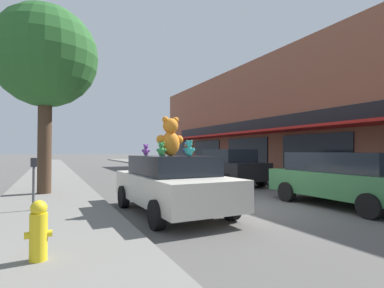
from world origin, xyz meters
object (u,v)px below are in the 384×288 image
Objects in this scene: teddy_bear_teal at (189,149)px; parked_car_far_center at (229,166)px; teddy_bear_green at (161,149)px; teddy_bear_purple at (146,150)px; fire_hydrant at (39,230)px; teddy_bear_cream at (164,150)px; street_tree at (46,58)px; teddy_bear_brown at (187,149)px; teddy_bear_black at (164,150)px; parked_car_far_left at (344,177)px; teddy_bear_blue at (187,149)px; plush_art_car at (172,183)px; parking_meter at (34,177)px; teddy_bear_giant at (170,137)px.

parked_car_far_center is (4.74, 5.84, -0.78)m from teddy_bear_teal.
teddy_bear_purple is at bearing -52.02° from teddy_bear_green.
teddy_bear_purple reaches higher than fire_hydrant.
street_tree is at bearing -88.05° from teddy_bear_cream.
teddy_bear_teal is (-0.49, -1.17, 0.01)m from teddy_bear_brown.
teddy_bear_teal is (0.35, -0.83, 0.01)m from teddy_bear_green.
teddy_bear_green reaches higher than teddy_bear_black.
parked_car_far_center reaches higher than fire_hydrant.
teddy_bear_blue is at bearing 159.15° from parked_car_far_left.
teddy_bear_teal is at bearing 148.30° from teddy_bear_green.
teddy_bear_cream is (-0.11, 0.29, 0.83)m from plush_art_car.
teddy_bear_brown and teddy_bear_green have the same top height.
teddy_bear_teal reaches higher than parked_car_far_left.
fire_hydrant is (-7.64, -7.37, -0.32)m from parked_car_far_center.
street_tree reaches higher than teddy_bear_brown.
teddy_bear_brown is 4.47m from fire_hydrant.
plush_art_car is 13.55× the size of teddy_bear_purple.
parking_meter is (-2.78, 1.43, -0.67)m from teddy_bear_green.
plush_art_car is 12.41× the size of teddy_bear_green.
teddy_bear_blue is at bearing 170.72° from teddy_bear_purple.
parked_car_far_center is 8.64m from street_tree.
teddy_bear_brown is at bearing 38.50° from fire_hydrant.
teddy_bear_brown is (0.48, 0.11, 0.85)m from plush_art_car.
parked_car_far_center is 3.18× the size of parking_meter.
teddy_bear_giant reaches higher than parked_car_far_left.
fire_hydrant is at bearing 78.15° from teddy_bear_green.
teddy_bear_purple is (-0.41, 1.95, -0.02)m from teddy_bear_teal.
plush_art_car is 4.34× the size of teddy_bear_giant.
fire_hydrant is 0.62× the size of parking_meter.
parked_car_far_left reaches higher than parking_meter.
street_tree is at bearing -33.94° from teddy_bear_purple.
teddy_bear_brown reaches higher than teddy_bear_black.
plush_art_car is at bearing 134.46° from teddy_bear_purple.
teddy_bear_blue reaches higher than fire_hydrant.
teddy_bear_green is 1.20× the size of teddy_bear_black.
street_tree is (-2.84, 4.00, 3.16)m from teddy_bear_cream.
teddy_bear_black is at bearing 48.73° from fire_hydrant.
parked_car_far_left is at bearing 176.88° from teddy_bear_purple.
teddy_bear_black is at bearing -77.68° from teddy_bear_green.
plush_art_car is 1.29m from teddy_bear_purple.
parked_car_far_left is 0.67× the size of street_tree.
parked_car_far_center is at bearing 43.62° from plush_art_car.
street_tree reaches higher than teddy_bear_cream.
teddy_bear_brown is at bearing 117.58° from teddy_bear_black.
teddy_bear_giant is at bearing -147.98° from plush_art_car.
parking_meter is at bearing 8.02° from teddy_bear_green.
teddy_bear_black is 0.50m from teddy_bear_purple.
teddy_bear_purple is (-0.50, 0.06, 0.01)m from teddy_bear_black.
teddy_bear_green is 5.25m from parked_car_far_left.
parked_car_far_center is (5.09, 5.00, -0.77)m from teddy_bear_green.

